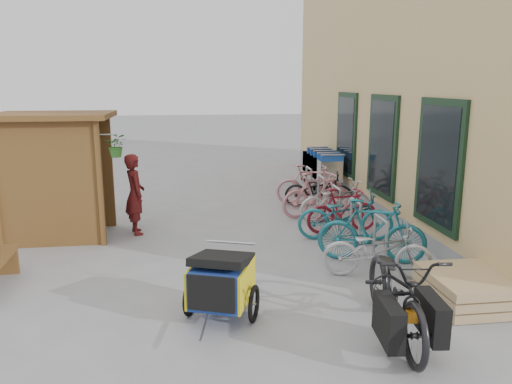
{
  "coord_description": "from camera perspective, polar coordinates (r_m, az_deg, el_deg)",
  "views": [
    {
      "loc": [
        -0.7,
        -7.29,
        2.95
      ],
      "look_at": [
        0.5,
        1.5,
        1.0
      ],
      "focal_mm": 35.0,
      "sensor_mm": 36.0,
      "label": 1
    }
  ],
  "objects": [
    {
      "name": "bike_rack",
      "position": [
        10.43,
        9.17,
        -1.25
      ],
      "size": [
        0.05,
        5.35,
        0.86
      ],
      "color": "#A5A8AD",
      "rests_on": "ground"
    },
    {
      "name": "bike_6",
      "position": [
        12.07,
        7.19,
        0.25
      ],
      "size": [
        1.72,
        0.94,
        0.86
      ],
      "primitive_type": "imported",
      "rotation": [
        0.0,
        0.0,
        1.33
      ],
      "color": "black",
      "rests_on": "ground"
    },
    {
      "name": "pallet_stack",
      "position": [
        7.47,
        22.96,
        -10.14
      ],
      "size": [
        1.0,
        1.2,
        0.4
      ],
      "color": "tan",
      "rests_on": "ground"
    },
    {
      "name": "person_kiosk",
      "position": [
        10.1,
        -13.67,
        -0.25
      ],
      "size": [
        0.54,
        0.67,
        1.6
      ],
      "primitive_type": "imported",
      "rotation": [
        0.0,
        0.0,
        1.87
      ],
      "color": "maroon",
      "rests_on": "ground"
    },
    {
      "name": "bike_1",
      "position": [
        8.52,
        13.09,
        -4.37
      ],
      "size": [
        1.86,
        1.09,
        1.08
      ],
      "primitive_type": "imported",
      "rotation": [
        0.0,
        0.0,
        1.22
      ],
      "color": "#1D6875",
      "rests_on": "ground"
    },
    {
      "name": "bike_0",
      "position": [
        7.91,
        13.68,
        -6.49
      ],
      "size": [
        1.75,
        1.0,
        0.87
      ],
      "primitive_type": "imported",
      "rotation": [
        0.0,
        0.0,
        1.3
      ],
      "color": "#A9A8AD",
      "rests_on": "ground"
    },
    {
      "name": "bike_3",
      "position": [
        10.1,
        9.89,
        -2.09
      ],
      "size": [
        1.55,
        0.59,
        0.91
      ],
      "primitive_type": "imported",
      "rotation": [
        0.0,
        0.0,
        1.68
      ],
      "color": "maroon",
      "rests_on": "ground"
    },
    {
      "name": "bike_7",
      "position": [
        12.32,
        6.18,
        0.85
      ],
      "size": [
        1.71,
        0.67,
        1.0
      ],
      "primitive_type": "imported",
      "rotation": [
        0.0,
        0.0,
        1.45
      ],
      "color": "#CF868F",
      "rests_on": "ground"
    },
    {
      "name": "bike_5",
      "position": [
        11.2,
        6.96,
        -0.29
      ],
      "size": [
        1.75,
        0.84,
        1.01
      ],
      "primitive_type": "imported",
      "rotation": [
        0.0,
        0.0,
        1.8
      ],
      "color": "#CF868F",
      "rests_on": "ground"
    },
    {
      "name": "bike_2",
      "position": [
        9.63,
        10.2,
        -2.69
      ],
      "size": [
        1.89,
        0.96,
        0.95
      ],
      "primitive_type": "imported",
      "rotation": [
        0.0,
        0.0,
        1.38
      ],
      "color": "#1D6875",
      "rests_on": "ground"
    },
    {
      "name": "kiosk",
      "position": [
        10.19,
        -22.4,
        3.58
      ],
      "size": [
        2.49,
        1.65,
        2.4
      ],
      "color": "brown",
      "rests_on": "ground"
    },
    {
      "name": "bike_4",
      "position": [
        10.96,
        9.11,
        -0.97
      ],
      "size": [
        1.77,
        0.89,
        0.89
      ],
      "primitive_type": "imported",
      "rotation": [
        0.0,
        0.0,
        1.75
      ],
      "color": "#B7B7B2",
      "rests_on": "ground"
    },
    {
      "name": "ground",
      "position": [
        7.89,
        -2.15,
        -9.56
      ],
      "size": [
        80.0,
        80.0,
        0.0
      ],
      "primitive_type": "plane",
      "color": "gray"
    },
    {
      "name": "building",
      "position": [
        13.82,
        24.31,
        13.59
      ],
      "size": [
        6.07,
        13.0,
        7.0
      ],
      "color": "tan",
      "rests_on": "ground"
    },
    {
      "name": "shopping_carts",
      "position": [
        14.32,
        7.3,
        3.13
      ],
      "size": [
        0.64,
        2.53,
        1.14
      ],
      "color": "silver",
      "rests_on": "ground"
    },
    {
      "name": "cargo_bike",
      "position": [
        6.17,
        15.84,
        -10.91
      ],
      "size": [
        0.97,
        2.22,
        1.13
      ],
      "rotation": [
        0.0,
        0.0,
        -0.11
      ],
      "color": "black",
      "rests_on": "ground"
    },
    {
      "name": "child_trailer",
      "position": [
        6.43,
        -3.99,
        -10.04
      ],
      "size": [
        1.01,
        1.55,
        0.9
      ],
      "rotation": [
        0.0,
        0.0,
        -0.35
      ],
      "color": "navy",
      "rests_on": "ground"
    }
  ]
}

